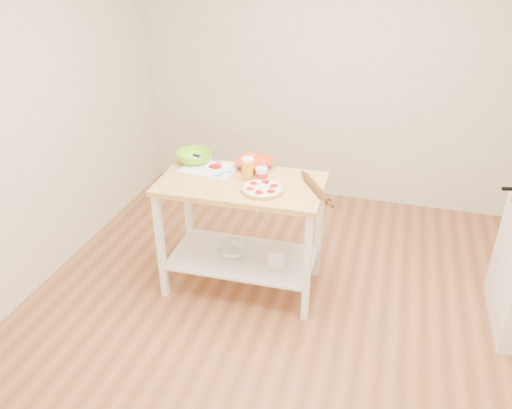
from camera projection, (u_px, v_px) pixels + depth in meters
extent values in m
cube|color=#9D5F3A|center=(286.00, 342.00, 3.40)|extent=(4.00, 4.50, 0.02)
cube|color=beige|center=(345.00, 66.00, 4.66)|extent=(4.00, 0.02, 2.70)
cube|color=tan|center=(241.00, 184.00, 3.53)|extent=(1.19, 0.67, 0.04)
cube|color=white|center=(243.00, 258.00, 3.83)|extent=(1.10, 0.61, 0.02)
cube|color=white|center=(161.00, 247.00, 3.63)|extent=(0.05, 0.05, 0.86)
cube|color=white|center=(188.00, 212.00, 4.10)|extent=(0.05, 0.05, 0.86)
cube|color=white|center=(307.00, 269.00, 3.40)|extent=(0.05, 0.05, 0.86)
cube|color=white|center=(319.00, 229.00, 3.86)|extent=(0.05, 0.05, 0.86)
cylinder|color=#DCAC5E|center=(262.00, 190.00, 3.39)|extent=(0.30, 0.30, 0.02)
cylinder|color=#DCAC5E|center=(262.00, 188.00, 3.38)|extent=(0.30, 0.30, 0.01)
cylinder|color=white|center=(262.00, 188.00, 3.38)|extent=(0.26, 0.26, 0.01)
cylinder|color=red|center=(274.00, 186.00, 3.40)|extent=(0.06, 0.06, 0.01)
cylinder|color=red|center=(266.00, 182.00, 3.45)|extent=(0.06, 0.06, 0.01)
cylinder|color=red|center=(254.00, 183.00, 3.43)|extent=(0.06, 0.06, 0.01)
cylinder|color=red|center=(250.00, 189.00, 3.36)|extent=(0.06, 0.06, 0.01)
cylinder|color=red|center=(259.00, 193.00, 3.31)|extent=(0.06, 0.06, 0.01)
cylinder|color=red|center=(271.00, 191.00, 3.33)|extent=(0.06, 0.06, 0.01)
sphere|color=white|center=(270.00, 184.00, 3.42)|extent=(0.04, 0.04, 0.04)
sphere|color=white|center=(258.00, 183.00, 3.44)|extent=(0.04, 0.04, 0.04)
sphere|color=white|center=(252.00, 187.00, 3.38)|extent=(0.04, 0.04, 0.04)
plane|color=#18571A|center=(271.00, 187.00, 3.38)|extent=(0.03, 0.03, 0.00)
plane|color=#18571A|center=(268.00, 183.00, 3.43)|extent=(0.03, 0.03, 0.00)
plane|color=#18571A|center=(258.00, 183.00, 3.43)|extent=(0.04, 0.04, 0.00)
plane|color=#18571A|center=(252.00, 187.00, 3.38)|extent=(0.03, 0.03, 0.00)
plane|color=#18571A|center=(258.00, 190.00, 3.33)|extent=(0.03, 0.03, 0.00)
plane|color=#18571A|center=(269.00, 192.00, 3.31)|extent=(0.04, 0.04, 0.00)
cube|color=white|center=(210.00, 168.00, 3.71)|extent=(0.42, 0.33, 0.01)
cube|color=#F4EACC|center=(199.00, 160.00, 3.80)|extent=(0.03, 0.03, 0.02)
cube|color=#F4EACC|center=(203.00, 161.00, 3.78)|extent=(0.03, 0.03, 0.02)
cube|color=#F4EACC|center=(208.00, 162.00, 3.77)|extent=(0.03, 0.03, 0.02)
cube|color=#F4EACC|center=(201.00, 158.00, 3.82)|extent=(0.03, 0.03, 0.02)
cube|color=#F4EACC|center=(205.00, 159.00, 3.81)|extent=(0.03, 0.03, 0.02)
cube|color=#F4EACC|center=(210.00, 160.00, 3.80)|extent=(0.03, 0.03, 0.02)
cylinder|color=red|center=(213.00, 166.00, 3.71)|extent=(0.07, 0.07, 0.01)
cylinder|color=red|center=(215.00, 166.00, 3.71)|extent=(0.07, 0.07, 0.01)
cylinder|color=red|center=(217.00, 165.00, 3.70)|extent=(0.07, 0.07, 0.01)
cube|color=#2DB5B4|center=(218.00, 175.00, 3.58)|extent=(0.07, 0.06, 0.01)
cylinder|color=#2DB5B4|center=(226.00, 172.00, 3.62)|extent=(0.09, 0.07, 0.01)
cube|color=silver|center=(212.00, 160.00, 3.82)|extent=(0.18, 0.07, 0.00)
cube|color=black|center=(198.00, 156.00, 3.88)|extent=(0.10, 0.05, 0.01)
imported|color=red|center=(254.00, 164.00, 3.71)|extent=(0.34, 0.34, 0.07)
imported|color=#7CD21D|center=(194.00, 157.00, 3.80)|extent=(0.29, 0.29, 0.09)
cylinder|color=gold|center=(248.00, 171.00, 3.51)|extent=(0.08, 0.08, 0.15)
cylinder|color=white|center=(247.00, 160.00, 3.47)|extent=(0.08, 0.08, 0.02)
cylinder|color=white|center=(262.00, 175.00, 3.50)|extent=(0.08, 0.08, 0.10)
cylinder|color=red|center=(262.00, 175.00, 3.50)|extent=(0.08, 0.08, 0.04)
cylinder|color=silver|center=(264.00, 165.00, 3.46)|extent=(0.01, 0.05, 0.10)
cylinder|color=#5B3214|center=(316.00, 188.00, 3.37)|extent=(0.26, 0.37, 0.05)
imported|color=silver|center=(233.00, 251.00, 3.84)|extent=(0.24, 0.24, 0.07)
cube|color=white|center=(277.00, 256.00, 3.73)|extent=(0.12, 0.12, 0.12)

